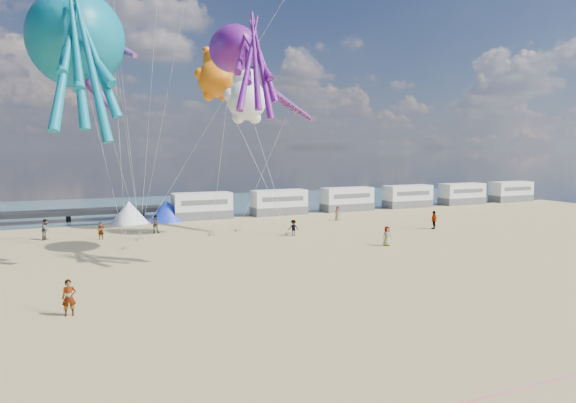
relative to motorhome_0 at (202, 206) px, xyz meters
The scene contains 30 objects.
ground 40.48m from the motorhome_0, 98.53° to the right, with size 120.00×120.00×0.00m, color tan.
water 16.22m from the motorhome_0, 111.80° to the left, with size 120.00×120.00×0.00m, color #335561.
motorhome_0 is the anchor object (origin of this frame).
motorhome_1 9.50m from the motorhome_0, ahead, with size 6.60×2.50×3.00m, color silver.
motorhome_2 19.00m from the motorhome_0, ahead, with size 6.60×2.50×3.00m, color silver.
motorhome_3 28.50m from the motorhome_0, ahead, with size 6.60×2.50×3.00m, color silver.
motorhome_4 38.00m from the motorhome_0, ahead, with size 6.60×2.50×3.00m, color silver.
motorhome_5 47.50m from the motorhome_0, ahead, with size 6.60×2.50×3.00m, color silver.
tent_white 8.01m from the motorhome_0, behind, with size 4.00×4.00×2.40m, color white.
tent_blue 4.01m from the motorhome_0, behind, with size 4.00×4.00×2.40m, color #1933CC.
standing_person 33.84m from the motorhome_0, 115.13° to the right, with size 0.65×0.43×1.78m, color tan.
beachgoer_0 15.39m from the motorhome_0, 27.80° to the right, with size 0.57×0.37×1.56m, color #7F6659.
beachgoer_1 10.28m from the motorhome_0, 129.90° to the right, with size 0.86×0.56×1.76m, color #7F6659.
beachgoer_2 15.25m from the motorhome_0, 71.32° to the right, with size 0.72×0.56×1.49m, color #7F6659.
beachgoer_3 25.42m from the motorhome_0, 40.47° to the right, with size 1.19×0.68×1.84m, color #7F6659.
beachgoer_5 14.82m from the motorhome_0, 140.94° to the right, with size 1.45×0.46×1.56m, color #7F6659.
beachgoer_6 24.09m from the motorhome_0, 65.51° to the right, with size 0.60×0.39×1.64m, color #7F6659.
beachgoer_7 17.62m from the motorhome_0, 154.81° to the right, with size 0.90×0.59×1.84m, color #7F6659.
sandbag_a 17.83m from the motorhome_0, 124.11° to the right, with size 0.50×0.35×0.22m, color gray.
sandbag_b 11.37m from the motorhome_0, 99.87° to the right, with size 0.50×0.35×0.22m, color gray.
sandbag_c 14.56m from the motorhome_0, 71.15° to the right, with size 0.50×0.35×0.22m, color gray.
sandbag_d 10.06m from the motorhome_0, 84.23° to the right, with size 0.50×0.35×0.22m, color gray.
sandbag_e 13.88m from the motorhome_0, 127.30° to the right, with size 0.50×0.35×0.22m, color gray.
kite_octopus_teal 23.80m from the motorhome_0, 134.39° to the right, with size 5.21×12.15×13.89m, color #09738C, non-canonical shape.
kite_octopus_purple 24.10m from the motorhome_0, 96.98° to the right, with size 3.59×8.37×9.57m, color #61147D, non-canonical shape.
kite_panda 16.54m from the motorhome_0, 84.87° to the right, with size 4.40×4.14×6.21m, color white, non-canonical shape.
kite_teddy_orange 15.63m from the motorhome_0, 93.77° to the right, with size 4.34×4.09×6.13m, color orange, non-canonical shape.
windsock_left 21.97m from the motorhome_0, 128.80° to the right, with size 1.10×6.62×6.62m, color red, non-canonical shape.
windsock_mid 16.85m from the motorhome_0, 63.66° to the right, with size 1.00×6.79×6.79m, color red, non-canonical shape.
windsock_right 23.44m from the motorhome_0, 123.78° to the right, with size 0.90×4.28×4.28m, color red, non-canonical shape.
Camera 1 is at (-8.41, -16.94, 8.09)m, focal length 32.00 mm.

